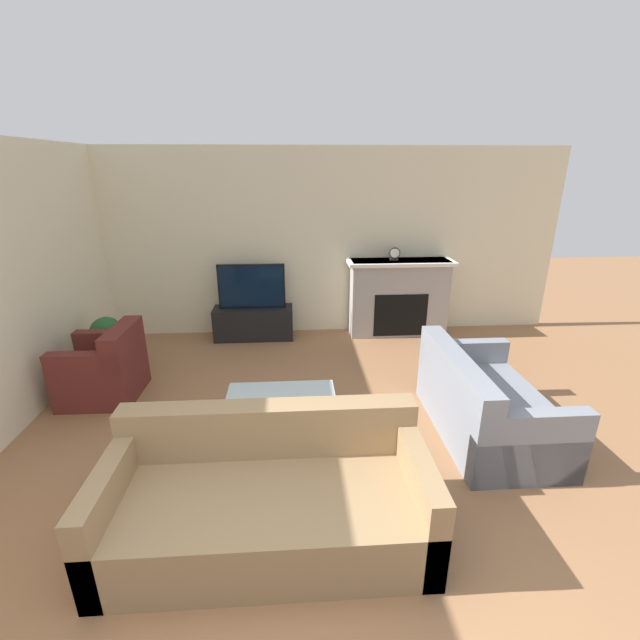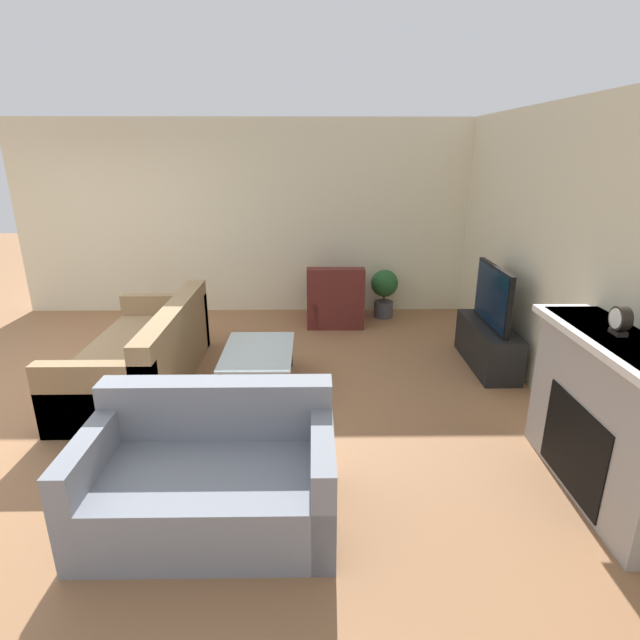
{
  "view_description": "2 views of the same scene",
  "coord_description": "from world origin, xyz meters",
  "px_view_note": "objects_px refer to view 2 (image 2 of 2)",
  "views": [
    {
      "loc": [
        0.09,
        -1.38,
        2.44
      ],
      "look_at": [
        0.38,
        2.91,
        0.88
      ],
      "focal_mm": 24.0,
      "sensor_mm": 36.0,
      "label": 1
    },
    {
      "loc": [
        4.58,
        2.7,
        2.27
      ],
      "look_at": [
        0.5,
        2.75,
        0.88
      ],
      "focal_mm": 28.0,
      "sensor_mm": 36.0,
      "label": 2
    }
  ],
  "objects_px": {
    "tv": "(493,296)",
    "couch_sectional": "(144,357)",
    "coffee_table": "(258,353)",
    "potted_plant": "(384,289)",
    "mantel_clock": "(620,320)",
    "armchair_by_window": "(335,301)",
    "couch_loveseat": "(212,478)"
  },
  "relations": [
    {
      "from": "coffee_table",
      "to": "mantel_clock",
      "type": "distance_m",
      "value": 3.13
    },
    {
      "from": "tv",
      "to": "armchair_by_window",
      "type": "relative_size",
      "value": 1.17
    },
    {
      "from": "armchair_by_window",
      "to": "mantel_clock",
      "type": "bearing_deg",
      "value": 116.24
    },
    {
      "from": "couch_loveseat",
      "to": "armchair_by_window",
      "type": "bearing_deg",
      "value": 76.13
    },
    {
      "from": "tv",
      "to": "couch_sectional",
      "type": "xyz_separation_m",
      "value": [
        0.39,
        -3.63,
        -0.52
      ]
    },
    {
      "from": "couch_sectional",
      "to": "armchair_by_window",
      "type": "relative_size",
      "value": 2.62
    },
    {
      "from": "tv",
      "to": "couch_sectional",
      "type": "distance_m",
      "value": 3.69
    },
    {
      "from": "tv",
      "to": "armchair_by_window",
      "type": "height_order",
      "value": "tv"
    },
    {
      "from": "couch_sectional",
      "to": "mantel_clock",
      "type": "distance_m",
      "value": 4.17
    },
    {
      "from": "couch_loveseat",
      "to": "mantel_clock",
      "type": "relative_size",
      "value": 8.14
    },
    {
      "from": "couch_sectional",
      "to": "coffee_table",
      "type": "distance_m",
      "value": 1.17
    },
    {
      "from": "tv",
      "to": "armchair_by_window",
      "type": "xyz_separation_m",
      "value": [
        -1.5,
        -1.61,
        -0.5
      ]
    },
    {
      "from": "couch_loveseat",
      "to": "coffee_table",
      "type": "bearing_deg",
      "value": 87.04
    },
    {
      "from": "coffee_table",
      "to": "mantel_clock",
      "type": "bearing_deg",
      "value": 57.51
    },
    {
      "from": "couch_sectional",
      "to": "potted_plant",
      "type": "height_order",
      "value": "couch_sectional"
    },
    {
      "from": "coffee_table",
      "to": "mantel_clock",
      "type": "xyz_separation_m",
      "value": [
        1.61,
        2.53,
        0.89
      ]
    },
    {
      "from": "coffee_table",
      "to": "potted_plant",
      "type": "distance_m",
      "value": 2.68
    },
    {
      "from": "couch_loveseat",
      "to": "armchair_by_window",
      "type": "relative_size",
      "value": 1.89
    },
    {
      "from": "couch_sectional",
      "to": "armchair_by_window",
      "type": "bearing_deg",
      "value": 133.08
    },
    {
      "from": "tv",
      "to": "couch_loveseat",
      "type": "distance_m",
      "value": 3.54
    },
    {
      "from": "tv",
      "to": "mantel_clock",
      "type": "relative_size",
      "value": 5.02
    },
    {
      "from": "armchair_by_window",
      "to": "mantel_clock",
      "type": "height_order",
      "value": "mantel_clock"
    },
    {
      "from": "couch_sectional",
      "to": "mantel_clock",
      "type": "height_order",
      "value": "mantel_clock"
    },
    {
      "from": "armchair_by_window",
      "to": "potted_plant",
      "type": "distance_m",
      "value": 0.75
    },
    {
      "from": "tv",
      "to": "couch_sectional",
      "type": "relative_size",
      "value": 0.45
    },
    {
      "from": "couch_loveseat",
      "to": "mantel_clock",
      "type": "height_order",
      "value": "mantel_clock"
    },
    {
      "from": "potted_plant",
      "to": "mantel_clock",
      "type": "distance_m",
      "value": 4.0
    },
    {
      "from": "couch_sectional",
      "to": "coffee_table",
      "type": "xyz_separation_m",
      "value": [
        0.06,
        1.16,
        0.07
      ]
    },
    {
      "from": "tv",
      "to": "coffee_table",
      "type": "bearing_deg",
      "value": -79.59
    },
    {
      "from": "armchair_by_window",
      "to": "coffee_table",
      "type": "height_order",
      "value": "armchair_by_window"
    },
    {
      "from": "tv",
      "to": "potted_plant",
      "type": "bearing_deg",
      "value": -152.26
    },
    {
      "from": "couch_loveseat",
      "to": "mantel_clock",
      "type": "bearing_deg",
      "value": 6.72
    }
  ]
}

